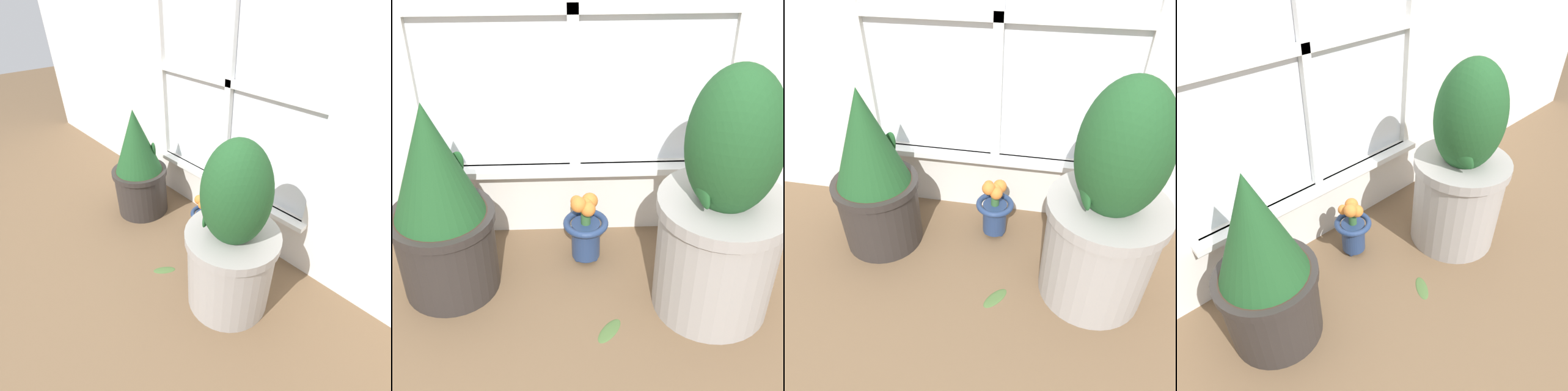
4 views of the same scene
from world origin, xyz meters
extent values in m
plane|color=brown|center=(0.00, 0.00, 0.00)|extent=(10.00, 10.00, 0.00)
cube|color=silver|center=(0.00, 0.56, 0.14)|extent=(1.01, 0.05, 0.28)
cube|color=white|center=(0.00, 0.58, 0.82)|extent=(1.01, 0.02, 1.07)
cube|color=white|center=(0.00, 0.55, 0.82)|extent=(0.04, 0.02, 1.07)
cube|color=white|center=(0.00, 0.55, 0.82)|extent=(1.01, 0.02, 0.04)
cube|color=white|center=(0.00, 0.52, 0.27)|extent=(1.07, 0.06, 0.02)
cylinder|color=#2D2826|center=(-0.41, 0.26, 0.15)|extent=(0.31, 0.31, 0.29)
cylinder|color=#2D2826|center=(-0.41, 0.26, 0.28)|extent=(0.33, 0.33, 0.03)
cylinder|color=#38281E|center=(-0.41, 0.26, 0.29)|extent=(0.28, 0.28, 0.01)
cone|color=#1E4C23|center=(-0.41, 0.26, 0.47)|extent=(0.27, 0.27, 0.36)
ellipsoid|color=#1E4C23|center=(-0.38, 0.34, 0.38)|extent=(0.13, 0.08, 0.18)
cylinder|color=#9E9993|center=(0.41, 0.15, 0.20)|extent=(0.36, 0.36, 0.40)
cylinder|color=#9E9993|center=(0.41, 0.15, 0.38)|extent=(0.38, 0.38, 0.04)
cylinder|color=#38281E|center=(0.41, 0.15, 0.39)|extent=(0.33, 0.33, 0.01)
ellipsoid|color=#1E4C23|center=(0.41, 0.15, 0.58)|extent=(0.26, 0.26, 0.43)
ellipsoid|color=#1E4C23|center=(0.32, 0.11, 0.50)|extent=(0.08, 0.17, 0.18)
sphere|color=navy|center=(0.03, 0.41, 0.01)|extent=(0.02, 0.02, 0.02)
sphere|color=navy|center=(0.00, 0.35, 0.01)|extent=(0.02, 0.02, 0.02)
sphere|color=navy|center=(0.06, 0.35, 0.01)|extent=(0.02, 0.02, 0.02)
cylinder|color=navy|center=(0.03, 0.37, 0.09)|extent=(0.10, 0.10, 0.14)
torus|color=navy|center=(0.03, 0.37, 0.15)|extent=(0.15, 0.15, 0.02)
cylinder|color=#386633|center=(0.03, 0.37, 0.19)|extent=(0.03, 0.03, 0.07)
sphere|color=orange|center=(0.03, 0.37, 0.23)|extent=(0.05, 0.05, 0.05)
sphere|color=orange|center=(0.04, 0.39, 0.23)|extent=(0.06, 0.06, 0.06)
sphere|color=orange|center=(0.00, 0.39, 0.23)|extent=(0.04, 0.04, 0.04)
sphere|color=orange|center=(0.01, 0.35, 0.24)|extent=(0.05, 0.05, 0.05)
sphere|color=orange|center=(0.04, 0.35, 0.23)|extent=(0.05, 0.05, 0.05)
ellipsoid|color=#476633|center=(0.09, 0.03, 0.00)|extent=(0.10, 0.12, 0.01)
camera|label=1|loc=(0.97, -0.57, 1.20)|focal=28.00mm
camera|label=2|loc=(-0.02, -1.08, 1.27)|focal=50.00mm
camera|label=3|loc=(0.19, -0.81, 1.13)|focal=35.00mm
camera|label=4|loc=(-0.71, -0.54, 1.18)|focal=35.00mm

